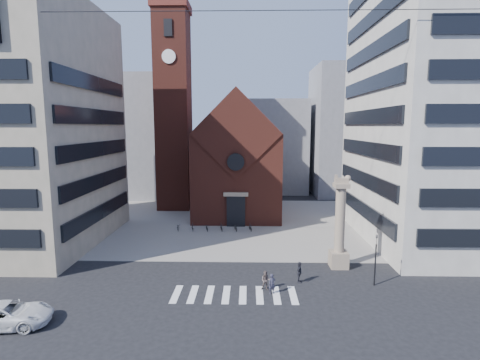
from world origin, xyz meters
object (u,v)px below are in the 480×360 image
Objects in this scene: traffic_light at (375,259)px; pedestrian_2 at (299,272)px; pedestrian_1 at (266,280)px; pedestrian_0 at (272,284)px; lion_column at (340,231)px; scooter_0 at (178,227)px; white_car at (5,315)px.

traffic_light reaches higher than pedestrian_2.
pedestrian_0 is at bearing -49.19° from pedestrian_1.
scooter_0 is at bearing 145.59° from lion_column.
white_car is 3.20× the size of pedestrian_2.
pedestrian_1 is (-0.46, 0.70, -0.02)m from pedestrian_0.
lion_column reaches higher than white_car.
pedestrian_0 reaches higher than white_car.
lion_column is 5.49× the size of scooter_0.
scooter_0 is (7.06, 22.75, -0.33)m from white_car.
pedestrian_2 is at bearing -78.29° from white_car.
scooter_0 is (-10.19, 16.84, -0.31)m from pedestrian_1.
white_car is 23.82m from scooter_0.
white_car is 18.46m from pedestrian_0.
traffic_light is at bearing -83.61° from white_car.
pedestrian_0 is 3.26m from pedestrian_2.
pedestrian_2 reaches higher than pedestrian_1.
lion_column is at bearing 17.76° from pedestrian_0.
pedestrian_1 is (-6.99, -5.06, -2.68)m from lion_column.
white_car is (-24.25, -10.98, -2.66)m from lion_column.
traffic_light is at bearing 14.34° from pedestrian_1.
pedestrian_2 is at bearing 176.00° from traffic_light.
pedestrian_1 is at bearing -79.58° from white_car.
lion_column is at bearing -46.19° from scooter_0.
pedestrian_0 is at bearing -82.11° from white_car.
scooter_0 is (-13.06, 15.34, -0.43)m from pedestrian_2.
traffic_light is 27.19m from white_car.
pedestrian_2 is at bearing 35.09° from pedestrian_1.
traffic_light reaches higher than pedestrian_1.
lion_column reaches higher than pedestrian_1.
pedestrian_1 is at bearing 135.85° from pedestrian_2.
pedestrian_0 is 0.84m from pedestrian_1.
white_car is at bearing -153.49° from pedestrian_1.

